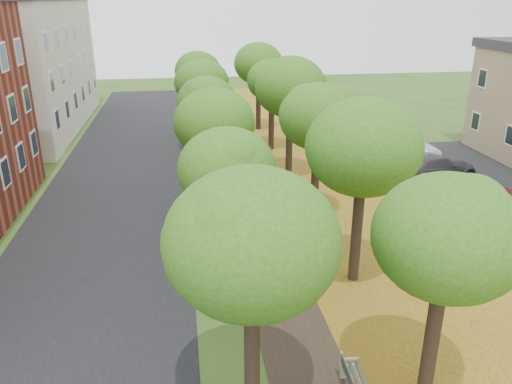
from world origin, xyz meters
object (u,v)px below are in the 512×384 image
object	(u,v)px
car_silver	(512,210)
car_grey	(437,167)
car_white	(403,148)
car_red	(482,199)

from	to	relation	value
car_silver	car_grey	size ratio (longest dim) A/B	0.74
car_white	car_silver	bearing A→B (deg)	-158.74
car_grey	car_white	world-z (taller)	car_grey
car_red	car_grey	xyz separation A→B (m)	(0.30, 5.19, -0.05)
car_red	car_white	distance (m)	9.33
car_red	car_white	world-z (taller)	car_red
car_grey	car_white	xyz separation A→B (m)	(-0.30, 4.14, -0.02)
car_silver	car_white	xyz separation A→B (m)	(-0.82, 10.60, 0.07)
car_red	car_grey	bearing A→B (deg)	-9.07
car_silver	car_grey	bearing A→B (deg)	26.24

